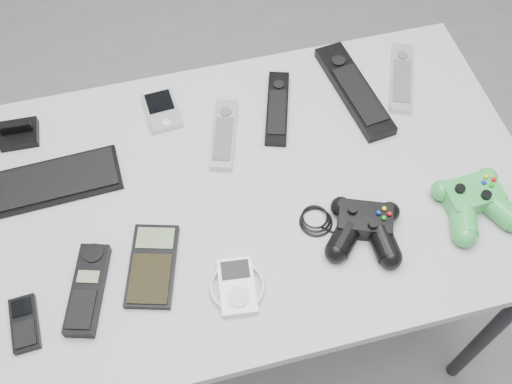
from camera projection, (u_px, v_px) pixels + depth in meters
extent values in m
plane|color=slate|center=(283.00, 332.00, 1.71)|extent=(3.50, 3.50, 0.00)
cube|color=#9D9DA0|center=(264.00, 190.00, 1.16)|extent=(1.03, 0.66, 0.03)
cylinder|color=black|center=(493.00, 330.00, 1.37)|extent=(0.03, 0.03, 0.66)
cylinder|color=black|center=(58.00, 209.00, 1.54)|extent=(0.03, 0.03, 0.66)
cylinder|color=black|center=(400.00, 137.00, 1.66)|extent=(0.03, 0.03, 0.66)
cube|color=black|center=(57.00, 181.00, 1.15)|extent=(0.25, 0.11, 0.01)
cube|color=black|center=(17.00, 131.00, 1.19)|extent=(0.08, 0.07, 0.04)
cube|color=#A8A9AF|center=(162.00, 110.00, 1.24)|extent=(0.07, 0.11, 0.02)
cube|color=#A8A9AF|center=(224.00, 134.00, 1.20)|extent=(0.09, 0.18, 0.02)
cube|color=black|center=(277.00, 108.00, 1.24)|extent=(0.10, 0.19, 0.02)
cube|color=black|center=(354.00, 89.00, 1.26)|extent=(0.10, 0.27, 0.03)
cube|color=#B2B1B8|center=(401.00, 77.00, 1.28)|extent=(0.11, 0.19, 0.02)
cube|color=black|center=(25.00, 323.00, 0.99)|extent=(0.05, 0.10, 0.02)
cube|color=black|center=(88.00, 289.00, 1.02)|extent=(0.10, 0.17, 0.03)
cube|color=black|center=(152.00, 265.00, 1.05)|extent=(0.12, 0.17, 0.02)
cube|color=white|center=(237.00, 286.00, 1.03)|extent=(0.11, 0.11, 0.02)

